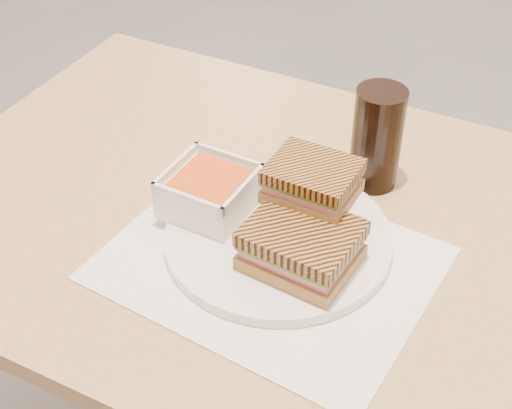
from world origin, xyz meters
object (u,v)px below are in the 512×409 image
Objects in this scene: soup_bowl at (210,193)px; main_table at (333,297)px; cola_glass at (377,138)px; panini_lower at (301,245)px; plate at (278,238)px.

main_table is at bearing 20.88° from soup_bowl.
soup_bowl is 0.79× the size of cola_glass.
panini_lower is at bearing -86.39° from cola_glass.
plate is at bearing -101.45° from cola_glass.
plate is 0.20m from cola_glass.
plate is 2.21× the size of panini_lower.
main_table is 8.62× the size of cola_glass.
cola_glass reaches higher than main_table.
soup_bowl reaches higher than plate.
plate is 2.51× the size of soup_bowl.
soup_bowl is (-0.16, -0.06, 0.16)m from main_table.
panini_lower reaches higher than main_table.
soup_bowl is at bearing -159.12° from main_table.
main_table is 0.23m from cola_glass.
soup_bowl is at bearing -176.08° from plate.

